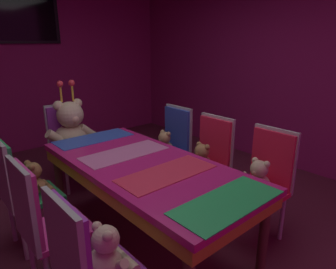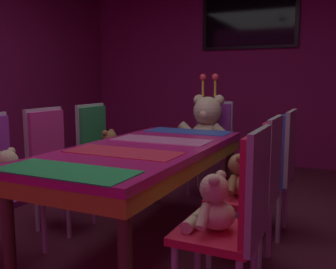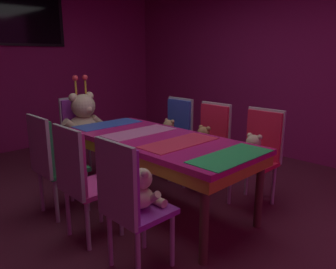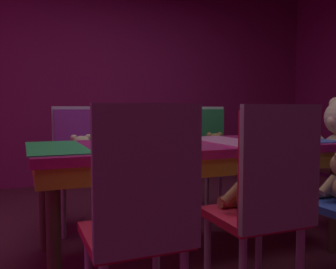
{
  "view_description": "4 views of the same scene",
  "coord_description": "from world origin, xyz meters",
  "px_view_note": "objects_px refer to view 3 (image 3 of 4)",
  "views": [
    {
      "loc": [
        -1.36,
        -1.85,
        1.68
      ],
      "look_at": [
        0.24,
        -0.02,
        0.94
      ],
      "focal_mm": 32.33,
      "sensor_mm": 36.0,
      "label": 1
    },
    {
      "loc": [
        1.29,
        -2.36,
        1.21
      ],
      "look_at": [
        0.14,
        0.1,
        0.82
      ],
      "focal_mm": 40.48,
      "sensor_mm": 36.0,
      "label": 2
    },
    {
      "loc": [
        -2.05,
        -2.23,
        1.51
      ],
      "look_at": [
        -0.01,
        -0.14,
        0.79
      ],
      "focal_mm": 34.56,
      "sensor_mm": 36.0,
      "label": 3
    },
    {
      "loc": [
        2.15,
        -1.03,
        0.97
      ],
      "look_at": [
        -0.09,
        -0.11,
        0.79
      ],
      "focal_mm": 38.46,
      "sensor_mm": 36.0,
      "label": 4
    }
  ],
  "objects_px": {
    "throne_chair": "(79,127)",
    "chair_right_2": "(176,129)",
    "teddy_left_0": "(142,191)",
    "chair_left_1": "(78,173)",
    "teddy_right_0": "(253,151)",
    "chair_right_1": "(211,137)",
    "chair_left_0": "(126,195)",
    "chair_left_2": "(49,156)",
    "banquet_table": "(158,146)",
    "king_teddy_bear": "(84,120)",
    "wall_tv": "(21,19)",
    "teddy_right_2": "(168,132)",
    "chair_right_0": "(260,147)",
    "teddy_left_2": "(63,155)",
    "teddy_right_1": "(203,140)"
  },
  "relations": [
    {
      "from": "chair_right_2",
      "to": "king_teddy_bear",
      "type": "xyz_separation_m",
      "value": [
        -0.86,
        0.79,
        0.12
      ]
    },
    {
      "from": "chair_left_1",
      "to": "chair_right_1",
      "type": "height_order",
      "value": "same"
    },
    {
      "from": "teddy_left_2",
      "to": "wall_tv",
      "type": "bearing_deg",
      "value": 74.55
    },
    {
      "from": "teddy_left_0",
      "to": "teddy_right_2",
      "type": "relative_size",
      "value": 1.09
    },
    {
      "from": "chair_right_0",
      "to": "chair_right_1",
      "type": "bearing_deg",
      "value": -87.07
    },
    {
      "from": "teddy_left_0",
      "to": "chair_left_2",
      "type": "relative_size",
      "value": 0.33
    },
    {
      "from": "teddy_right_2",
      "to": "king_teddy_bear",
      "type": "relative_size",
      "value": 0.36
    },
    {
      "from": "teddy_right_2",
      "to": "king_teddy_bear",
      "type": "xyz_separation_m",
      "value": [
        -0.72,
        0.79,
        0.14
      ]
    },
    {
      "from": "chair_right_0",
      "to": "throne_chair",
      "type": "bearing_deg",
      "value": -68.03
    },
    {
      "from": "banquet_table",
      "to": "teddy_right_0",
      "type": "distance_m",
      "value": 0.95
    },
    {
      "from": "teddy_left_2",
      "to": "chair_right_2",
      "type": "bearing_deg",
      "value": -0.37
    },
    {
      "from": "chair_left_1",
      "to": "teddy_right_0",
      "type": "bearing_deg",
      "value": -21.18
    },
    {
      "from": "teddy_left_0",
      "to": "teddy_right_2",
      "type": "xyz_separation_m",
      "value": [
        1.42,
        1.19,
        -0.01
      ]
    },
    {
      "from": "chair_left_0",
      "to": "teddy_left_0",
      "type": "xyz_separation_m",
      "value": [
        0.15,
        -0.0,
        -0.01
      ]
    },
    {
      "from": "banquet_table",
      "to": "chair_right_2",
      "type": "xyz_separation_m",
      "value": [
        0.86,
        0.59,
        -0.06
      ]
    },
    {
      "from": "chair_left_1",
      "to": "teddy_right_1",
      "type": "relative_size",
      "value": 3.24
    },
    {
      "from": "wall_tv",
      "to": "teddy_right_0",
      "type": "bearing_deg",
      "value": -78.98
    },
    {
      "from": "teddy_left_0",
      "to": "chair_right_2",
      "type": "xyz_separation_m",
      "value": [
        1.56,
        1.19,
        0.01
      ]
    },
    {
      "from": "chair_left_0",
      "to": "wall_tv",
      "type": "bearing_deg",
      "value": 77.09
    },
    {
      "from": "chair_left_0",
      "to": "chair_right_1",
      "type": "height_order",
      "value": "same"
    },
    {
      "from": "chair_left_1",
      "to": "chair_left_2",
      "type": "distance_m",
      "value": 0.6
    },
    {
      "from": "wall_tv",
      "to": "teddy_left_2",
      "type": "bearing_deg",
      "value": -105.45
    },
    {
      "from": "chair_left_2",
      "to": "teddy_right_0",
      "type": "height_order",
      "value": "chair_left_2"
    },
    {
      "from": "teddy_left_0",
      "to": "chair_left_1",
      "type": "distance_m",
      "value": 0.62
    },
    {
      "from": "chair_right_2",
      "to": "chair_left_0",
      "type": "bearing_deg",
      "value": 34.77
    },
    {
      "from": "teddy_right_2",
      "to": "throne_chair",
      "type": "distance_m",
      "value": 1.19
    },
    {
      "from": "banquet_table",
      "to": "teddy_right_0",
      "type": "height_order",
      "value": "teddy_right_0"
    },
    {
      "from": "chair_left_0",
      "to": "chair_right_0",
      "type": "distance_m",
      "value": 1.72
    },
    {
      "from": "teddy_left_2",
      "to": "chair_right_0",
      "type": "relative_size",
      "value": 0.31
    },
    {
      "from": "chair_left_0",
      "to": "chair_left_2",
      "type": "bearing_deg",
      "value": 89.43
    },
    {
      "from": "chair_left_2",
      "to": "king_teddy_bear",
      "type": "bearing_deg",
      "value": 42.89
    },
    {
      "from": "chair_left_2",
      "to": "king_teddy_bear",
      "type": "xyz_separation_m",
      "value": [
        0.84,
        0.78,
        0.12
      ]
    },
    {
      "from": "banquet_table",
      "to": "teddy_left_0",
      "type": "bearing_deg",
      "value": -139.75
    },
    {
      "from": "banquet_table",
      "to": "teddy_right_1",
      "type": "bearing_deg",
      "value": 0.48
    },
    {
      "from": "chair_left_0",
      "to": "teddy_right_0",
      "type": "xyz_separation_m",
      "value": [
        1.57,
        -0.01,
        -0.01
      ]
    },
    {
      "from": "chair_right_0",
      "to": "teddy_left_0",
      "type": "bearing_deg",
      "value": -0.5
    },
    {
      "from": "teddy_right_1",
      "to": "teddy_left_0",
      "type": "bearing_deg",
      "value": 23.3
    },
    {
      "from": "chair_right_2",
      "to": "throne_chair",
      "type": "bearing_deg",
      "value": -47.92
    },
    {
      "from": "teddy_left_0",
      "to": "teddy_left_2",
      "type": "xyz_separation_m",
      "value": [
        0.01,
        1.2,
        -0.0
      ]
    },
    {
      "from": "wall_tv",
      "to": "teddy_right_1",
      "type": "bearing_deg",
      "value": -77.4
    },
    {
      "from": "chair_right_1",
      "to": "chair_right_2",
      "type": "xyz_separation_m",
      "value": [
        0.02,
        0.58,
        0.0
      ]
    },
    {
      "from": "chair_left_2",
      "to": "chair_right_0",
      "type": "distance_m",
      "value": 2.09
    },
    {
      "from": "banquet_table",
      "to": "king_teddy_bear",
      "type": "height_order",
      "value": "king_teddy_bear"
    },
    {
      "from": "throne_chair",
      "to": "chair_right_2",
      "type": "bearing_deg",
      "value": 42.08
    },
    {
      "from": "banquet_table",
      "to": "chair_left_2",
      "type": "relative_size",
      "value": 2.05
    },
    {
      "from": "throne_chair",
      "to": "wall_tv",
      "type": "relative_size",
      "value": 0.72
    },
    {
      "from": "throne_chair",
      "to": "chair_right_1",
      "type": "bearing_deg",
      "value": 28.56
    },
    {
      "from": "teddy_left_0",
      "to": "teddy_right_2",
      "type": "bearing_deg",
      "value": 39.87
    },
    {
      "from": "teddy_left_0",
      "to": "teddy_right_1",
      "type": "distance_m",
      "value": 1.52
    },
    {
      "from": "teddy_right_0",
      "to": "teddy_right_2",
      "type": "height_order",
      "value": "teddy_right_0"
    }
  ]
}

